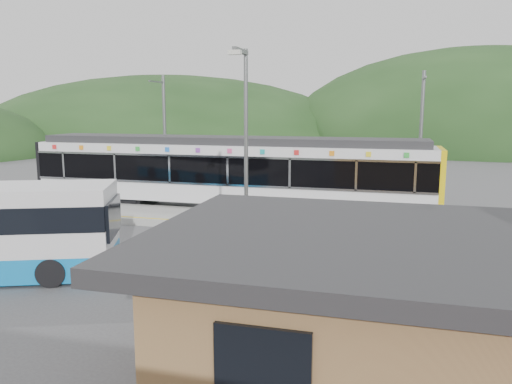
# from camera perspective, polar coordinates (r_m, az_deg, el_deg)

# --- Properties ---
(ground) EXTENTS (120.00, 120.00, 0.00)m
(ground) POSITION_cam_1_polar(r_m,az_deg,el_deg) (19.36, -2.21, -5.94)
(ground) COLOR #4C4C4F
(ground) RESTS_ON ground
(hills) EXTENTS (146.00, 149.00, 26.00)m
(hills) POSITION_cam_1_polar(r_m,az_deg,el_deg) (23.66, 16.27, -3.45)
(hills) COLOR #1E3D19
(hills) RESTS_ON ground
(platform) EXTENTS (26.00, 3.20, 0.30)m
(platform) POSITION_cam_1_polar(r_m,az_deg,el_deg) (22.40, 0.31, -3.39)
(platform) COLOR #9E9E99
(platform) RESTS_ON ground
(yellow_line) EXTENTS (26.00, 0.10, 0.01)m
(yellow_line) POSITION_cam_1_polar(r_m,az_deg,el_deg) (21.14, -0.60, -3.75)
(yellow_line) COLOR yellow
(yellow_line) RESTS_ON platform
(train) EXTENTS (20.44, 3.01, 3.74)m
(train) POSITION_cam_1_polar(r_m,az_deg,el_deg) (25.27, -3.22, 2.49)
(train) COLOR black
(train) RESTS_ON ground
(catenary_mast_west) EXTENTS (0.18, 1.80, 7.00)m
(catenary_mast_west) POSITION_cam_1_polar(r_m,az_deg,el_deg) (29.26, -10.41, 6.43)
(catenary_mast_west) COLOR slate
(catenary_mast_west) RESTS_ON ground
(catenary_mast_east) EXTENTS (0.18, 1.80, 7.00)m
(catenary_mast_east) POSITION_cam_1_polar(r_m,az_deg,el_deg) (26.44, 18.30, 5.79)
(catenary_mast_east) COLOR slate
(catenary_mast_east) RESTS_ON ground
(station_shelter) EXTENTS (9.20, 6.20, 3.00)m
(station_shelter) POSITION_cam_1_polar(r_m,az_deg,el_deg) (9.51, 16.82, -13.24)
(station_shelter) COLOR brown
(station_shelter) RESTS_ON ground
(lamp_post) EXTENTS (0.35, 1.18, 6.85)m
(lamp_post) POSITION_cam_1_polar(r_m,az_deg,el_deg) (14.64, -1.29, 5.23)
(lamp_post) COLOR slate
(lamp_post) RESTS_ON ground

